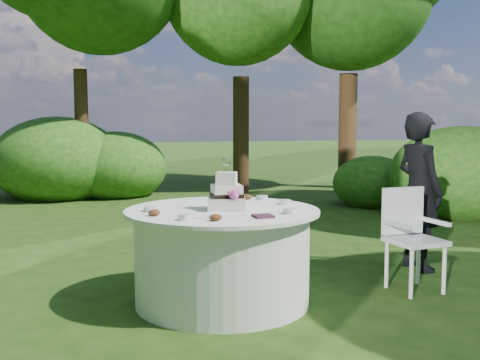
% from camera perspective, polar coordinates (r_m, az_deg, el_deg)
% --- Properties ---
extents(ground, '(80.00, 80.00, 0.00)m').
position_cam_1_polar(ground, '(4.68, -1.80, -12.32)').
color(ground, '#1C370F').
rests_on(ground, ground).
extents(napkins, '(0.14, 0.14, 0.02)m').
position_cam_1_polar(napkins, '(4.11, 2.36, -3.68)').
color(napkins, '#4B2038').
rests_on(napkins, table).
extents(feather_plume, '(0.48, 0.07, 0.01)m').
position_cam_1_polar(feather_plume, '(4.12, -2.34, -3.70)').
color(feather_plume, white).
rests_on(feather_plume, table).
extents(guest, '(0.44, 0.61, 1.57)m').
position_cam_1_polar(guest, '(5.83, 17.72, -1.12)').
color(guest, black).
rests_on(guest, ground).
extents(table, '(1.56, 1.56, 0.77)m').
position_cam_1_polar(table, '(4.58, -1.81, -7.69)').
color(table, white).
rests_on(table, ground).
extents(cake, '(0.36, 0.36, 0.42)m').
position_cam_1_polar(cake, '(4.47, -1.35, -1.57)').
color(cake, beige).
rests_on(cake, table).
extents(chair, '(0.46, 0.45, 0.89)m').
position_cam_1_polar(chair, '(5.16, 16.90, -4.94)').
color(chair, silver).
rests_on(chair, ground).
extents(votives, '(1.25, 0.94, 0.04)m').
position_cam_1_polar(votives, '(4.48, -0.33, -2.75)').
color(votives, silver).
rests_on(votives, table).
extents(petal_cups, '(1.02, 1.09, 0.05)m').
position_cam_1_polar(petal_cups, '(4.40, -3.25, -2.85)').
color(petal_cups, '#562D16').
rests_on(petal_cups, table).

